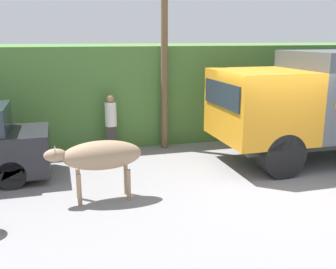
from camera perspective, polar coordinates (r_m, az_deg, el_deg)
The scene contains 5 objects.
ground_plane at distance 10.10m, azimuth 15.43°, elevation -5.80°, with size 60.00×60.00×0.00m, color gray.
hillside_embankment at distance 15.15m, azimuth 3.90°, elevation 7.13°, with size 32.00×5.19×3.06m.
brown_cow at distance 8.18m, azimuth -9.84°, elevation -3.11°, with size 1.96×0.61×1.28m.
pedestrian_on_hill at distance 11.56m, azimuth -8.28°, elevation 1.97°, with size 0.38×0.38×1.73m.
utility_pole at distance 11.69m, azimuth -0.53°, elevation 13.31°, with size 0.90×0.20×6.13m.
Camera 1 is at (-5.05, -8.08, 3.33)m, focal length 42.00 mm.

